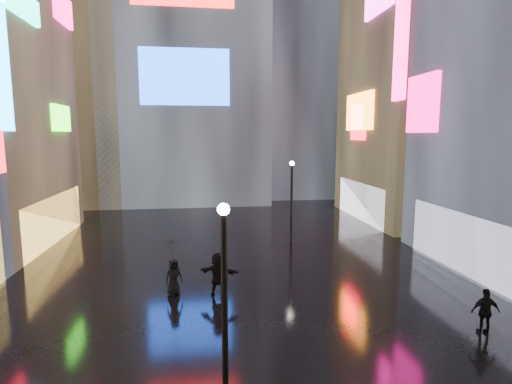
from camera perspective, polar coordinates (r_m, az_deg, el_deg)
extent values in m
plane|color=black|center=(21.69, -2.96, -10.17)|extent=(140.00, 140.00, 0.00)
cube|color=#FFC659|center=(28.62, -26.89, -3.45)|extent=(0.20, 10.00, 3.00)
cube|color=#35E519|center=(29.80, -26.08, 9.44)|extent=(0.25, 3.00, 1.71)
cube|color=#19F1B7|center=(25.78, -30.79, 22.33)|extent=(0.25, 4.84, 1.37)
cube|color=#FE0C72|center=(32.70, -25.86, 22.42)|extent=(0.25, 3.32, 1.94)
cube|color=white|center=(22.37, 27.64, -6.55)|extent=(0.20, 9.00, 3.00)
cube|color=#FE0C72|center=(25.11, 22.69, 11.56)|extent=(0.25, 2.99, 3.26)
cube|color=#FE0C72|center=(28.49, 20.18, 22.27)|extent=(0.25, 1.40, 10.00)
cube|color=black|center=(36.03, 23.11, 19.01)|extent=(10.00, 12.00, 28.00)
cube|color=white|center=(33.54, 14.71, -1.25)|extent=(0.20, 9.00, 3.00)
cube|color=orange|center=(33.37, 14.54, 11.05)|extent=(0.25, 4.92, 2.91)
cube|color=#FE0C1E|center=(33.44, 14.42, 9.65)|extent=(0.25, 2.63, 2.87)
cube|color=#194CFF|center=(37.81, -10.14, 15.90)|extent=(8.00, 0.20, 5.00)
cube|color=black|center=(48.83, 5.30, 20.14)|extent=(12.00, 12.00, 34.00)
cube|color=black|center=(44.69, -24.68, 15.37)|extent=(10.00, 10.00, 26.00)
cylinder|color=black|center=(10.34, -4.49, -16.52)|extent=(0.16, 0.16, 5.00)
sphere|color=white|center=(9.56, -4.66, -2.48)|extent=(0.30, 0.30, 0.30)
cylinder|color=black|center=(25.54, 5.09, -1.61)|extent=(0.16, 0.16, 5.00)
sphere|color=white|center=(25.24, 5.16, 4.10)|extent=(0.30, 0.30, 0.30)
imported|color=black|center=(16.33, 29.95, -14.56)|extent=(1.00, 0.56, 1.61)
imported|color=black|center=(17.84, -11.68, -11.78)|extent=(0.91, 0.80, 1.56)
imported|color=black|center=(17.41, -5.44, -11.59)|extent=(1.83, 1.15, 1.89)
imported|color=black|center=(17.47, -11.79, -8.01)|extent=(1.35, 1.35, 0.88)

